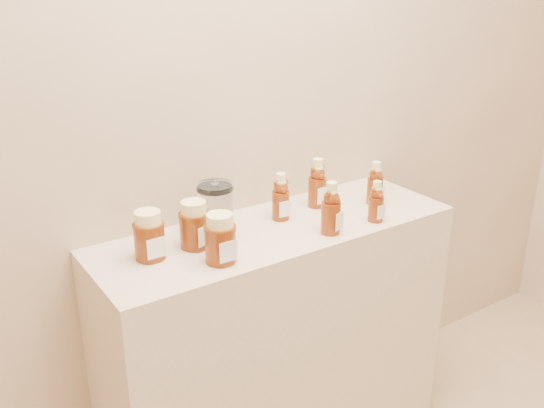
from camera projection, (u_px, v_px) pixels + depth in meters
wall_back at (242, 76)px, 1.91m from camera, size 3.50×0.02×2.70m
display_table at (277, 346)px, 2.09m from camera, size 1.20×0.40×0.90m
bear_bottle_back_left at (281, 194)px, 1.96m from camera, size 0.07×0.07×0.18m
bear_bottle_back_mid at (317, 180)px, 2.06m from camera, size 0.07×0.07×0.19m
bear_bottle_back_right at (375, 180)px, 2.09m from camera, size 0.07×0.07×0.17m
bear_bottle_front_left at (331, 205)px, 1.85m from camera, size 0.08×0.08×0.19m
bear_bottle_front_right at (376, 199)px, 1.95m from camera, size 0.05×0.05×0.16m
honey_jar_left at (149, 235)px, 1.70m from camera, size 0.09×0.09×0.14m
honey_jar_back at (194, 224)px, 1.77m from camera, size 0.11×0.11×0.14m
honey_jar_front at (220, 238)px, 1.68m from camera, size 0.09×0.09×0.14m
glass_canister at (216, 207)px, 1.86m from camera, size 0.14×0.14×0.17m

